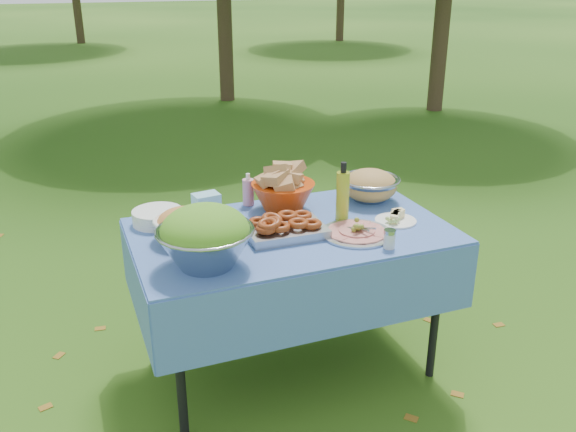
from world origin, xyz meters
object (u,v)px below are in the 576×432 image
object	(u,v)px
picnic_table	(291,301)
oil_bottle	(343,191)
bread_bowl	(283,189)
pasta_bowl_steel	(370,185)
salad_bowl	(205,237)
plate_stack	(158,217)
charcuterie_platter	(357,227)

from	to	relation	value
picnic_table	oil_bottle	world-z (taller)	oil_bottle
bread_bowl	oil_bottle	size ratio (longest dim) A/B	1.11
pasta_bowl_steel	oil_bottle	xyz separation A→B (m)	(-0.25, -0.19, 0.06)
pasta_bowl_steel	picnic_table	bearing A→B (deg)	-156.97
picnic_table	salad_bowl	distance (m)	0.72
picnic_table	plate_stack	xyz separation A→B (m)	(-0.57, 0.30, 0.41)
salad_bowl	oil_bottle	xyz separation A→B (m)	(0.74, 0.25, 0.01)
bread_bowl	charcuterie_platter	size ratio (longest dim) A/B	0.96
salad_bowl	plate_stack	distance (m)	0.54
bread_bowl	pasta_bowl_steel	xyz separation A→B (m)	(0.47, -0.03, -0.02)
salad_bowl	oil_bottle	bearing A→B (deg)	19.08
pasta_bowl_steel	charcuterie_platter	bearing A→B (deg)	-125.17
salad_bowl	plate_stack	xyz separation A→B (m)	(-0.11, 0.52, -0.10)
picnic_table	plate_stack	world-z (taller)	plate_stack
picnic_table	pasta_bowl_steel	distance (m)	0.74
bread_bowl	pasta_bowl_steel	bearing A→B (deg)	-4.22
pasta_bowl_steel	charcuterie_platter	size ratio (longest dim) A/B	0.93
plate_stack	bread_bowl	world-z (taller)	bread_bowl
plate_stack	charcuterie_platter	size ratio (longest dim) A/B	0.72
plate_stack	oil_bottle	size ratio (longest dim) A/B	0.83
salad_bowl	pasta_bowl_steel	world-z (taller)	salad_bowl
plate_stack	pasta_bowl_steel	bearing A→B (deg)	-3.95
pasta_bowl_steel	salad_bowl	bearing A→B (deg)	-155.66
picnic_table	plate_stack	bearing A→B (deg)	152.05
plate_stack	oil_bottle	bearing A→B (deg)	-17.70
salad_bowl	oil_bottle	world-z (taller)	oil_bottle
bread_bowl	charcuterie_platter	world-z (taller)	bread_bowl
plate_stack	bread_bowl	distance (m)	0.63
salad_bowl	pasta_bowl_steel	bearing A→B (deg)	24.34
pasta_bowl_steel	charcuterie_platter	xyz separation A→B (m)	(-0.27, -0.39, -0.04)
bread_bowl	charcuterie_platter	bearing A→B (deg)	-64.74
charcuterie_platter	oil_bottle	size ratio (longest dim) A/B	1.15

